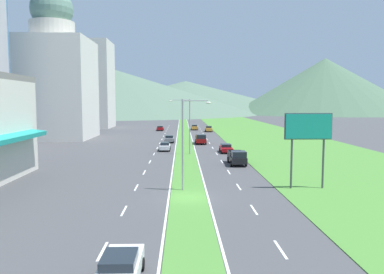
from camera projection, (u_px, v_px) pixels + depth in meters
The scene contains 52 objects.
ground_plane at pixel (188, 198), 33.69m from camera, with size 600.00×600.00×0.00m, color #424244.
grass_median at pixel (184, 136), 93.41m from camera, with size 3.20×240.00×0.06m, color #477F33.
grass_verge_right at pixel (268, 136), 93.96m from camera, with size 24.00×240.00×0.06m, color #477F33.
lane_dash_left_1 at pixel (102, 251), 21.70m from camera, with size 0.16×2.80×0.01m, color silver.
lane_dash_left_2 at pixel (124, 211), 29.76m from camera, with size 0.16×2.80×0.01m, color silver.
lane_dash_left_3 at pixel (136, 187), 37.81m from camera, with size 0.16×2.80×0.01m, color silver.
lane_dash_left_4 at pixel (144, 172), 45.87m from camera, with size 0.16×2.80×0.01m, color silver.
lane_dash_left_5 at pixel (150, 162), 53.92m from camera, with size 0.16×2.80×0.01m, color silver.
lane_dash_left_6 at pixel (154, 154), 61.97m from camera, with size 0.16×2.80×0.01m, color silver.
lane_dash_left_7 at pixel (157, 148), 70.03m from camera, with size 0.16×2.80×0.01m, color silver.
lane_dash_left_8 at pixel (160, 143), 78.08m from camera, with size 0.16×2.80×0.01m, color silver.
lane_dash_left_9 at pixel (162, 139), 86.14m from camera, with size 0.16×2.80×0.01m, color silver.
lane_dash_left_10 at pixel (164, 136), 94.19m from camera, with size 0.16×2.80×0.01m, color silver.
lane_dash_left_11 at pixel (165, 133), 102.24m from camera, with size 0.16×2.80×0.01m, color silver.
lane_dash_left_12 at pixel (166, 131), 110.30m from camera, with size 0.16×2.80×0.01m, color silver.
lane_dash_left_13 at pixel (167, 129), 118.35m from camera, with size 0.16×2.80×0.01m, color silver.
lane_dash_left_14 at pixel (168, 127), 126.41m from camera, with size 0.16×2.80×0.01m, color silver.
lane_dash_left_15 at pixel (169, 126), 134.46m from camera, with size 0.16×2.80×0.01m, color silver.
lane_dash_right_1 at pixel (280, 249), 21.97m from camera, with size 0.16×2.80×0.01m, color silver.
lane_dash_right_2 at pixel (254, 210), 30.03m from camera, with size 0.16×2.80×0.01m, color silver.
lane_dash_right_3 at pixel (239, 187), 38.08m from camera, with size 0.16×2.80×0.01m, color silver.
lane_dash_right_4 at pixel (229, 172), 46.14m from camera, with size 0.16×2.80×0.01m, color silver.
lane_dash_right_5 at pixel (222, 162), 54.19m from camera, with size 0.16×2.80×0.01m, color silver.
lane_dash_right_6 at pixel (217, 154), 62.24m from camera, with size 0.16×2.80×0.01m, color silver.
lane_dash_right_7 at pixel (213, 148), 70.30m from camera, with size 0.16×2.80×0.01m, color silver.
lane_dash_right_8 at pixel (209, 143), 78.35m from camera, with size 0.16×2.80×0.01m, color silver.
lane_dash_right_9 at pixel (207, 139), 86.41m from camera, with size 0.16×2.80×0.01m, color silver.
lane_dash_right_10 at pixel (205, 136), 94.46m from camera, with size 0.16×2.80×0.01m, color silver.
lane_dash_right_11 at pixel (203, 133), 102.51m from camera, with size 0.16×2.80×0.01m, color silver.
lane_dash_right_12 at pixel (201, 131), 110.57m from camera, with size 0.16×2.80×0.01m, color silver.
lane_dash_right_13 at pixel (200, 129), 118.62m from camera, with size 0.16×2.80×0.01m, color silver.
lane_dash_right_14 at pixel (199, 127), 126.68m from camera, with size 0.16×2.80×0.01m, color silver.
lane_dash_right_15 at pixel (198, 126), 134.73m from camera, with size 0.16×2.80×0.01m, color silver.
edge_line_median_left at pixel (177, 136), 93.37m from camera, with size 0.16×240.00×0.01m, color silver.
edge_line_median_right at pixel (191, 136), 93.46m from camera, with size 0.16×240.00×0.01m, color silver.
domed_building at pixel (54, 78), 87.37m from camera, with size 16.73×16.73×33.98m.
midrise_colored at pixel (89, 85), 124.46m from camera, with size 14.28×14.28×27.91m, color silver.
hill_far_left at pixel (113, 92), 265.46m from camera, with size 202.08×202.08×30.92m, color #516B56.
hill_far_center at pixel (186, 96), 323.70m from camera, with size 202.42×202.42×25.85m, color #516B56.
hill_far_right at pixel (325, 86), 267.60m from camera, with size 130.08×130.08×38.69m, color #47664C.
street_lamp_near at pixel (186, 138), 36.02m from camera, with size 2.76×0.35×8.73m.
street_lamp_mid at pixel (187, 122), 60.96m from camera, with size 3.38×0.37×8.92m.
billboard_roadside at pixel (308, 131), 36.76m from camera, with size 4.64×0.28×7.40m.
car_0 at pixel (194, 127), 115.02m from camera, with size 1.97×4.67×1.53m.
car_1 at pixel (160, 128), 112.10m from camera, with size 1.97×4.50×1.38m.
car_2 at pixel (209, 129), 108.00m from camera, with size 1.97×4.11×1.59m.
car_3 at pixel (226, 148), 63.87m from camera, with size 2.01×4.61×1.42m.
car_4 at pixel (165, 146), 66.22m from camera, with size 1.86×4.30×1.48m.
car_5 at pixel (169, 139), 79.33m from camera, with size 1.95×4.03×1.51m.
car_6 at pixel (120, 268), 17.74m from camera, with size 1.96×4.58×1.46m.
pickup_truck_0 at pixel (201, 139), 76.75m from camera, with size 2.18×5.40×2.00m.
pickup_truck_1 at pixel (237, 157), 51.40m from camera, with size 2.18×5.40×2.00m.
Camera 1 is at (-0.56, -33.05, 8.49)m, focal length 35.72 mm.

